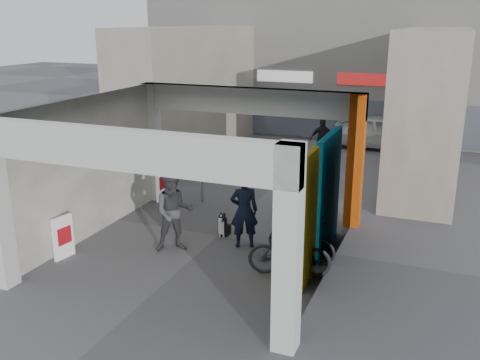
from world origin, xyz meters
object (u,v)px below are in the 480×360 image
at_px(man_back_turned, 174,212).
at_px(bicycle_front, 301,240).
at_px(border_collie, 223,226).
at_px(bicycle_rear, 289,253).
at_px(man_elderly, 299,188).
at_px(white_van, 385,132).
at_px(cafe_set, 232,167).
at_px(produce_stand, 220,162).
at_px(man_crates, 322,139).
at_px(man_with_dog, 244,211).

height_order(man_back_turned, bicycle_front, man_back_turned).
height_order(border_collie, bicycle_rear, bicycle_rear).
relative_size(man_elderly, white_van, 0.39).
xyz_separation_m(man_back_turned, man_elderly, (2.10, 3.31, -0.15)).
distance_m(border_collie, white_van, 11.58).
distance_m(man_back_turned, bicycle_front, 3.02).
relative_size(cafe_set, produce_stand, 1.10).
bearing_deg(bicycle_rear, man_crates, -2.26).
bearing_deg(cafe_set, man_crates, 52.63).
distance_m(cafe_set, produce_stand, 0.75).
bearing_deg(white_van, man_with_dog, 169.35).
xyz_separation_m(man_elderly, bicycle_front, (0.80, -2.65, -0.37)).
relative_size(man_back_turned, bicycle_front, 1.15).
bearing_deg(man_back_turned, bicycle_rear, -37.62).
bearing_deg(border_collie, man_crates, 85.10).
bearing_deg(man_crates, man_back_turned, 60.95).
bearing_deg(man_back_turned, produce_stand, 73.25).
xyz_separation_m(man_with_dog, white_van, (1.82, 11.72, -0.20)).
xyz_separation_m(border_collie, white_van, (2.55, 11.29, 0.46)).
bearing_deg(man_crates, bicycle_front, 78.67).
relative_size(cafe_set, bicycle_rear, 0.73).
distance_m(border_collie, man_with_dog, 1.07).
height_order(man_back_turned, bicycle_rear, man_back_turned).
xyz_separation_m(border_collie, bicycle_front, (2.18, -0.56, 0.18)).
xyz_separation_m(man_crates, bicycle_rear, (1.66, -9.97, -0.29)).
bearing_deg(bicycle_rear, cafe_set, 19.53).
bearing_deg(man_with_dog, man_elderly, -130.75).
bearing_deg(man_with_dog, man_back_turned, 2.02).
bearing_deg(border_collie, man_back_turned, -121.99).
bearing_deg(border_collie, bicycle_front, -15.83).
height_order(border_collie, man_with_dog, man_with_dog).
xyz_separation_m(cafe_set, border_collie, (1.93, -5.26, -0.02)).
distance_m(bicycle_rear, white_van, 12.80).
distance_m(man_with_dog, bicycle_front, 1.53).
distance_m(produce_stand, bicycle_front, 7.82).
bearing_deg(man_crates, man_with_dog, 69.60).
distance_m(produce_stand, man_elderly, 5.34).
bearing_deg(white_van, bicycle_rear, 176.51).
bearing_deg(bicycle_rear, man_back_turned, 72.50).
relative_size(border_collie, man_with_dog, 0.35).
bearing_deg(man_crates, white_van, -147.51).
xyz_separation_m(produce_stand, man_crates, (3.09, 2.81, 0.51)).
bearing_deg(produce_stand, man_elderly, -21.24).
bearing_deg(bicycle_front, man_with_dog, 94.51).
xyz_separation_m(bicycle_rear, white_van, (0.37, 12.80, 0.18)).
xyz_separation_m(man_back_turned, white_van, (3.27, 12.50, -0.24)).
relative_size(cafe_set, man_with_dog, 0.71).
bearing_deg(man_elderly, man_back_turned, -140.52).
distance_m(man_with_dog, man_crates, 8.90).
xyz_separation_m(produce_stand, man_back_turned, (1.85, -6.87, 0.64)).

